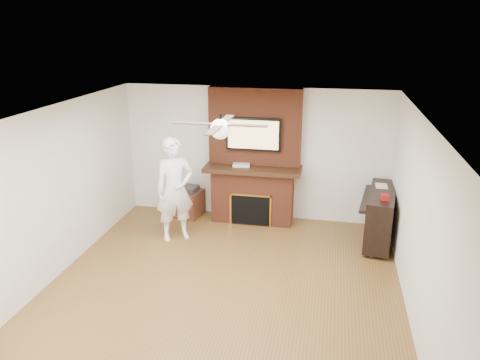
% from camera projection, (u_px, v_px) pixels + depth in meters
% --- Properties ---
extents(room_shell, '(5.36, 5.86, 2.86)m').
position_uv_depth(room_shell, '(221.00, 207.00, 6.25)').
color(room_shell, brown).
rests_on(room_shell, ground).
extents(fireplace, '(1.78, 0.64, 2.50)m').
position_uv_depth(fireplace, '(254.00, 170.00, 8.70)').
color(fireplace, brown).
rests_on(fireplace, ground).
extents(tv, '(1.00, 0.08, 0.60)m').
position_uv_depth(tv, '(253.00, 134.00, 8.44)').
color(tv, black).
rests_on(tv, fireplace).
extents(ceiling_fan, '(1.21, 1.21, 0.31)m').
position_uv_depth(ceiling_fan, '(220.00, 128.00, 5.91)').
color(ceiling_fan, black).
rests_on(ceiling_fan, room_shell).
extents(person, '(0.79, 0.73, 1.80)m').
position_uv_depth(person, '(175.00, 190.00, 7.95)').
color(person, white).
rests_on(person, ground).
extents(side_table, '(0.61, 0.61, 0.60)m').
position_uv_depth(side_table, '(187.00, 202.00, 9.11)').
color(side_table, '#4E2416').
rests_on(side_table, ground).
extents(piano, '(0.70, 1.45, 1.01)m').
position_uv_depth(piano, '(380.00, 215.00, 7.93)').
color(piano, black).
rests_on(piano, ground).
extents(cable_box, '(0.33, 0.21, 0.04)m').
position_uv_depth(cable_box, '(241.00, 165.00, 8.62)').
color(cable_box, silver).
rests_on(cable_box, fireplace).
extents(candle_orange, '(0.08, 0.08, 0.12)m').
position_uv_depth(candle_orange, '(242.00, 220.00, 8.83)').
color(candle_orange, '#CE4418').
rests_on(candle_orange, ground).
extents(candle_green, '(0.07, 0.07, 0.10)m').
position_uv_depth(candle_green, '(247.00, 219.00, 8.87)').
color(candle_green, '#2D7033').
rests_on(candle_green, ground).
extents(candle_cream, '(0.09, 0.09, 0.10)m').
position_uv_depth(candle_cream, '(260.00, 222.00, 8.77)').
color(candle_cream, '#F9E5C6').
rests_on(candle_cream, ground).
extents(candle_blue, '(0.06, 0.06, 0.09)m').
position_uv_depth(candle_blue, '(258.00, 221.00, 8.81)').
color(candle_blue, '#2D4787').
rests_on(candle_blue, ground).
extents(candle_blue_extra, '(0.06, 0.06, 0.09)m').
position_uv_depth(candle_blue_extra, '(237.00, 220.00, 8.88)').
color(candle_blue_extra, navy).
rests_on(candle_blue_extra, ground).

